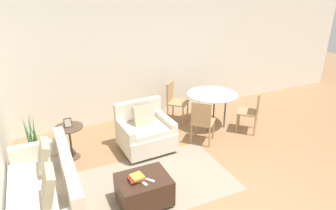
% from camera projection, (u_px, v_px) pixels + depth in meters
% --- Properties ---
extents(ground_plane, '(20.00, 20.00, 0.00)m').
position_uv_depth(ground_plane, '(227.00, 205.00, 4.30)').
color(ground_plane, '#936B47').
extents(wall_back, '(12.00, 0.06, 2.75)m').
position_uv_depth(wall_back, '(141.00, 59.00, 6.66)').
color(wall_back, silver).
rests_on(wall_back, ground_plane).
extents(area_rug, '(2.54, 1.57, 0.01)m').
position_uv_depth(area_rug, '(152.00, 182.00, 4.78)').
color(area_rug, gray).
rests_on(area_rug, ground_plane).
extents(couch, '(0.85, 1.84, 0.92)m').
position_uv_depth(couch, '(48.00, 197.00, 3.99)').
color(couch, beige).
rests_on(couch, ground_plane).
extents(armchair, '(0.97, 0.88, 0.88)m').
position_uv_depth(armchair, '(145.00, 132.00, 5.63)').
color(armchair, beige).
rests_on(armchair, ground_plane).
extents(ottoman, '(0.72, 0.58, 0.43)m').
position_uv_depth(ottoman, '(144.00, 189.00, 4.25)').
color(ottoman, '#382319').
rests_on(ottoman, ground_plane).
extents(book_stack, '(0.21, 0.20, 0.09)m').
position_uv_depth(book_stack, '(137.00, 178.00, 4.11)').
color(book_stack, beige).
rests_on(book_stack, ottoman).
extents(tv_remote_primary, '(0.12, 0.13, 0.01)m').
position_uv_depth(tv_remote_primary, '(150.00, 180.00, 4.12)').
color(tv_remote_primary, '#B7B7BC').
rests_on(tv_remote_primary, ottoman).
extents(tv_remote_secondary, '(0.08, 0.14, 0.01)m').
position_uv_depth(tv_remote_secondary, '(144.00, 183.00, 4.07)').
color(tv_remote_secondary, '#B7B7BC').
rests_on(tv_remote_secondary, ottoman).
extents(potted_plant, '(0.35, 0.35, 1.03)m').
position_uv_depth(potted_plant, '(36.00, 155.00, 5.05)').
color(potted_plant, maroon).
rests_on(potted_plant, ground_plane).
extents(side_table, '(0.50, 0.50, 0.62)m').
position_uv_depth(side_table, '(70.00, 136.00, 5.29)').
color(side_table, '#4C3828').
rests_on(side_table, ground_plane).
extents(picture_frame, '(0.13, 0.06, 0.16)m').
position_uv_depth(picture_frame, '(68.00, 123.00, 5.19)').
color(picture_frame, black).
rests_on(picture_frame, side_table).
extents(dining_table, '(1.08, 1.08, 0.75)m').
position_uv_depth(dining_table, '(212.00, 97.00, 6.42)').
color(dining_table, '#99A8AD').
rests_on(dining_table, ground_plane).
extents(dining_chair_near_left, '(0.59, 0.59, 0.90)m').
position_uv_depth(dining_chair_near_left, '(202.00, 120.00, 5.73)').
color(dining_chair_near_left, tan).
rests_on(dining_chair_near_left, ground_plane).
extents(dining_chair_near_right, '(0.59, 0.59, 0.90)m').
position_uv_depth(dining_chair_near_right, '(253.00, 109.00, 6.21)').
color(dining_chair_near_right, tan).
rests_on(dining_chair_near_right, ground_plane).
extents(dining_chair_far_left, '(0.59, 0.59, 0.90)m').
position_uv_depth(dining_chair_far_left, '(174.00, 99.00, 6.75)').
color(dining_chair_far_left, tan).
rests_on(dining_chair_far_left, ground_plane).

